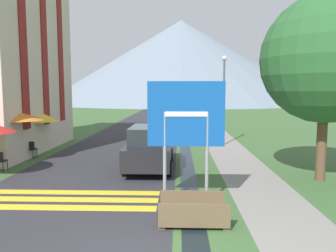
# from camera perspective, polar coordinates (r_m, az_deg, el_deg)

# --- Properties ---
(ground_plane) EXTENTS (160.00, 160.00, 0.00)m
(ground_plane) POSITION_cam_1_polar(r_m,az_deg,el_deg) (25.95, 0.05, -1.22)
(ground_plane) COLOR #3D6033
(road) EXTENTS (6.40, 60.00, 0.01)m
(road) POSITION_cam_1_polar(r_m,az_deg,el_deg) (36.03, -3.41, 0.81)
(road) COLOR #2D2D33
(road) RESTS_ON ground_plane
(footpath) EXTENTS (2.20, 60.00, 0.01)m
(footpath) POSITION_cam_1_polar(r_m,az_deg,el_deg) (35.98, 6.31, 0.78)
(footpath) COLOR gray
(footpath) RESTS_ON ground_plane
(drainage_channel) EXTENTS (0.60, 60.00, 0.00)m
(drainage_channel) POSITION_cam_1_polar(r_m,az_deg,el_deg) (35.88, 2.49, 0.79)
(drainage_channel) COLOR black
(drainage_channel) RESTS_ON ground_plane
(crosswalk_marking) EXTENTS (5.44, 1.84, 0.01)m
(crosswalk_marking) POSITION_cam_1_polar(r_m,az_deg,el_deg) (10.63, -16.85, -12.15)
(crosswalk_marking) COLOR yellow
(crosswalk_marking) RESTS_ON ground_plane
(mountain_distant) EXTENTS (79.81, 79.81, 24.33)m
(mountain_distant) POSITION_cam_1_polar(r_m,az_deg,el_deg) (100.07, 2.29, 11.12)
(mountain_distant) COLOR slate
(mountain_distant) RESTS_ON ground_plane
(road_sign) EXTENTS (2.19, 0.11, 3.56)m
(road_sign) POSITION_cam_1_polar(r_m,az_deg,el_deg) (9.30, 3.16, 0.46)
(road_sign) COLOR gray
(road_sign) RESTS_ON ground_plane
(footbridge) EXTENTS (1.70, 1.10, 0.65)m
(footbridge) POSITION_cam_1_polar(r_m,az_deg,el_deg) (8.53, 4.41, -14.92)
(footbridge) COLOR brown
(footbridge) RESTS_ON ground_plane
(parked_car_near) EXTENTS (1.91, 4.53, 1.82)m
(parked_car_near) POSITION_cam_1_polar(r_m,az_deg,el_deg) (13.98, -3.18, -3.71)
(parked_car_near) COLOR black
(parked_car_near) RESTS_ON ground_plane
(parked_car_far) EXTENTS (1.70, 4.51, 1.82)m
(parked_car_far) POSITION_cam_1_polar(r_m,az_deg,el_deg) (25.39, -0.74, 0.69)
(parked_car_far) COLOR #B2B2B7
(parked_car_far) RESTS_ON ground_plane
(cafe_chair_far_right) EXTENTS (0.40, 0.40, 0.85)m
(cafe_chair_far_right) POSITION_cam_1_polar(r_m,az_deg,el_deg) (17.42, -22.71, -3.56)
(cafe_chair_far_right) COLOR black
(cafe_chair_far_right) RESTS_ON ground_plane
(cafe_chair_middle) EXTENTS (0.40, 0.40, 0.85)m
(cafe_chair_middle) POSITION_cam_1_polar(r_m,az_deg,el_deg) (16.27, -26.18, -4.37)
(cafe_chair_middle) COLOR black
(cafe_chair_middle) RESTS_ON ground_plane
(cafe_chair_near_right) EXTENTS (0.40, 0.40, 0.85)m
(cafe_chair_near_right) POSITION_cam_1_polar(r_m,az_deg,el_deg) (14.98, -27.25, -5.26)
(cafe_chair_near_right) COLOR black
(cafe_chair_near_right) RESTS_ON ground_plane
(cafe_chair_far_left) EXTENTS (0.40, 0.40, 0.85)m
(cafe_chair_far_left) POSITION_cam_1_polar(r_m,az_deg,el_deg) (17.49, -22.91, -3.53)
(cafe_chair_far_left) COLOR black
(cafe_chair_far_left) RESTS_ON ground_plane
(cafe_umbrella_middle_orange) EXTENTS (2.24, 2.24, 2.33)m
(cafe_umbrella_middle_orange) POSITION_cam_1_polar(r_m,az_deg,el_deg) (16.67, -24.55, 1.56)
(cafe_umbrella_middle_orange) COLOR #B7B2A8
(cafe_umbrella_middle_orange) RESTS_ON ground_plane
(cafe_umbrella_rear_yellow) EXTENTS (2.01, 2.01, 2.18)m
(cafe_umbrella_rear_yellow) POSITION_cam_1_polar(r_m,az_deg,el_deg) (18.74, -21.45, 1.51)
(cafe_umbrella_rear_yellow) COLOR #B7B2A8
(cafe_umbrella_rear_yellow) RESTS_ON ground_plane
(streetlamp) EXTENTS (0.28, 0.28, 5.39)m
(streetlamp) POSITION_cam_1_polar(r_m,az_deg,el_deg) (20.08, 9.70, 5.68)
(streetlamp) COLOR #515156
(streetlamp) RESTS_ON ground_plane
(tree_by_path) EXTENTS (4.62, 4.62, 6.74)m
(tree_by_path) POSITION_cam_1_polar(r_m,az_deg,el_deg) (13.23, 25.78, 10.43)
(tree_by_path) COLOR brown
(tree_by_path) RESTS_ON ground_plane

